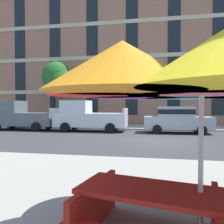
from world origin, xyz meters
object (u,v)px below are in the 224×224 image
(patio_umbrella, at_px, (202,75))
(pickup_white, at_px, (88,117))
(street_tree_left, at_px, (58,80))
(sedan_silver, at_px, (177,119))
(picnic_table, at_px, (149,210))
(pickup_gray, at_px, (20,116))

(patio_umbrella, bearing_deg, pickup_white, 112.14)
(street_tree_left, bearing_deg, sedan_silver, -17.50)
(picnic_table, bearing_deg, patio_umbrella, -0.56)
(sedan_silver, relative_size, patio_umbrella, 1.15)
(pickup_gray, bearing_deg, patio_umbrella, -50.44)
(street_tree_left, bearing_deg, pickup_gray, -119.31)
(pickup_gray, xyz_separation_m, sedan_silver, (11.50, -0.00, -0.08))
(patio_umbrella, height_order, picnic_table, patio_umbrella)
(pickup_white, distance_m, sedan_silver, 6.18)
(pickup_gray, distance_m, pickup_white, 5.32)
(sedan_silver, xyz_separation_m, patio_umbrella, (-1.01, -12.70, 1.23))
(pickup_gray, distance_m, street_tree_left, 4.67)
(pickup_white, bearing_deg, street_tree_left, 139.38)
(sedan_silver, height_order, picnic_table, sedan_silver)
(patio_umbrella, relative_size, picnic_table, 1.85)
(pickup_gray, xyz_separation_m, street_tree_left, (1.73, 3.08, 3.05))
(pickup_white, relative_size, sedan_silver, 1.16)
(sedan_silver, xyz_separation_m, picnic_table, (-1.63, -12.69, -0.46))
(street_tree_left, height_order, picnic_table, street_tree_left)
(pickup_gray, bearing_deg, sedan_silver, -0.00)
(street_tree_left, bearing_deg, pickup_white, -40.62)
(sedan_silver, bearing_deg, street_tree_left, 162.50)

